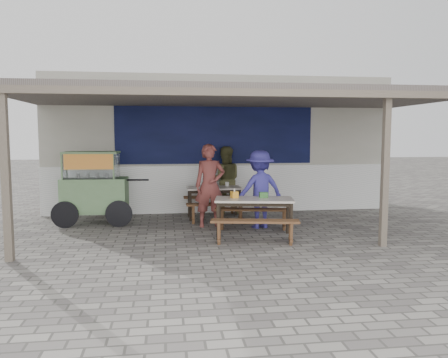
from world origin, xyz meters
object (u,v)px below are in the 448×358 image
Objects in this scene: condiment_jar at (227,184)px; table_left at (214,190)px; patron_street_side at (210,186)px; condiment_bowl at (199,186)px; tissue_box at (234,195)px; table_right at (254,202)px; donation_box at (264,195)px; bench_right_street at (255,226)px; bench_right_wall at (253,214)px; patron_right_table at (260,189)px; patron_wall_side at (225,180)px; vendor_cart at (94,185)px; bench_left_street at (217,208)px; bench_left_wall at (211,201)px.

table_left is at bearing -157.21° from condiment_jar.
condiment_bowl is at bearing 97.47° from patron_street_side.
table_left is at bearing 96.11° from tissue_box.
table_right is 9.64× the size of donation_box.
tissue_box reaches higher than bench_right_street.
bench_right_wall is (0.67, -1.39, -0.33)m from table_left.
patron_street_side reaches higher than condiment_bowl.
patron_street_side is at bearing -116.10° from condiment_jar.
table_left is 2.09m from table_right.
patron_right_table is at bearing 84.55° from bench_right_street.
patron_wall_side reaches higher than bench_right_wall.
table_right is 0.89× the size of patron_street_side.
tissue_box is at bearing 167.34° from table_right.
condiment_jar is (-0.01, -0.47, -0.05)m from patron_wall_side.
table_left is at bearing 9.46° from vendor_cart.
patron_right_table is (1.04, -0.27, -0.07)m from patron_street_side.
donation_box reaches higher than condiment_bowl.
condiment_jar is 0.69m from condiment_bowl.
vendor_cart is 1.21× the size of patron_wall_side.
patron_street_side reaches higher than bench_left_street.
bench_left_wall is 0.83× the size of patron_right_table.
vendor_cart is (-3.37, 1.05, 0.53)m from bench_right_wall.
donation_box is (0.56, -0.07, -0.01)m from tissue_box.
patron_right_table reaches higher than donation_box.
bench_left_wall is 1.64m from patron_street_side.
table_left is 7.72× the size of donation_box.
patron_street_side is at bearing 74.06° from patron_wall_side.
donation_box is 2.30m from condiment_bowl.
tissue_box is at bearing 32.55° from patron_right_table.
patron_right_table is at bearing -46.87° from condiment_bowl.
patron_right_table reaches higher than condiment_jar.
donation_box reaches higher than bench_right_street.
patron_right_table reaches higher than vendor_cart.
patron_wall_side reaches higher than bench_left_street.
bench_left_wall and bench_right_wall have the same top height.
table_left is 0.62× the size of vendor_cart.
bench_left_wall is at bearing 108.02° from bench_right_street.
patron_street_side is at bearing 134.80° from table_right.
bench_right_wall is at bearing 45.06° from tissue_box.
vendor_cart is at bearing -169.90° from condiment_bowl.
patron_wall_side reaches higher than table_right.
donation_box is (0.95, -0.99, -0.09)m from patron_street_side.
bench_left_street is 0.86× the size of table_right.
condiment_bowl is (2.35, 0.42, -0.10)m from vendor_cart.
bench_left_wall is 8.31× the size of donation_box.
bench_right_street is at bearing -87.70° from condiment_jar.
donation_box is at bearing 102.46° from patron_wall_side.
table_right is 0.94× the size of patron_wall_side.
patron_street_side is 14.31× the size of tissue_box.
bench_right_wall is at bearing 90.00° from table_right.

